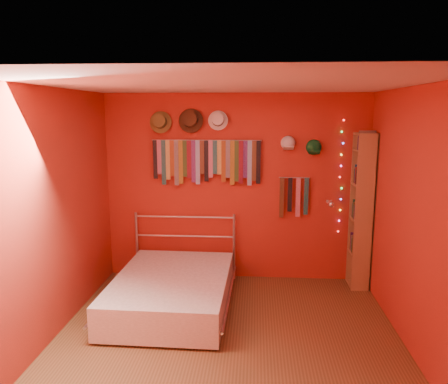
% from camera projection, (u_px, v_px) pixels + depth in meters
% --- Properties ---
extents(ground, '(3.50, 3.50, 0.00)m').
position_uv_depth(ground, '(227.00, 341.00, 4.36)').
color(ground, brown).
rests_on(ground, ground).
extents(back_wall, '(3.50, 0.02, 2.50)m').
position_uv_depth(back_wall, '(236.00, 188.00, 5.85)').
color(back_wall, maroon).
rests_on(back_wall, ground).
extents(right_wall, '(0.02, 3.50, 2.50)m').
position_uv_depth(right_wall, '(417.00, 223.00, 4.01)').
color(right_wall, maroon).
rests_on(right_wall, ground).
extents(left_wall, '(0.02, 3.50, 2.50)m').
position_uv_depth(left_wall, '(49.00, 216.00, 4.26)').
color(left_wall, maroon).
rests_on(left_wall, ground).
extents(ceiling, '(3.50, 3.50, 0.02)m').
position_uv_depth(ceiling, '(227.00, 84.00, 3.91)').
color(ceiling, white).
rests_on(ceiling, back_wall).
extents(tie_rack, '(1.45, 0.03, 0.61)m').
position_uv_depth(tie_rack, '(207.00, 160.00, 5.75)').
color(tie_rack, '#B6B6BB').
rests_on(tie_rack, back_wall).
extents(small_tie_rack, '(0.40, 0.03, 0.54)m').
position_uv_depth(small_tie_rack, '(294.00, 195.00, 5.75)').
color(small_tie_rack, '#B6B6BB').
rests_on(small_tie_rack, back_wall).
extents(fedora_olive, '(0.29, 0.16, 0.29)m').
position_uv_depth(fedora_olive, '(160.00, 122.00, 5.67)').
color(fedora_olive, olive).
rests_on(fedora_olive, back_wall).
extents(fedora_brown, '(0.32, 0.17, 0.31)m').
position_uv_depth(fedora_brown, '(190.00, 120.00, 5.63)').
color(fedora_brown, '#3F2816').
rests_on(fedora_brown, back_wall).
extents(fedora_white, '(0.26, 0.14, 0.25)m').
position_uv_depth(fedora_white, '(218.00, 120.00, 5.61)').
color(fedora_white, white).
rests_on(fedora_white, back_wall).
extents(cap_white, '(0.18, 0.23, 0.18)m').
position_uv_depth(cap_white, '(288.00, 143.00, 5.64)').
color(cap_white, white).
rests_on(cap_white, back_wall).
extents(cap_green, '(0.19, 0.24, 0.19)m').
position_uv_depth(cap_green, '(314.00, 147.00, 5.63)').
color(cap_green, '#166729').
rests_on(cap_green, back_wall).
extents(fairy_lights, '(0.06, 0.02, 1.49)m').
position_uv_depth(fairy_lights, '(341.00, 177.00, 5.68)').
color(fairy_lights, '#FF3333').
rests_on(fairy_lights, back_wall).
extents(reading_lamp, '(0.08, 0.33, 0.10)m').
position_uv_depth(reading_lamp, '(331.00, 204.00, 5.54)').
color(reading_lamp, '#B6B6BB').
rests_on(reading_lamp, back_wall).
extents(bookshelf, '(0.25, 0.34, 2.00)m').
position_uv_depth(bookshelf, '(365.00, 210.00, 5.56)').
color(bookshelf, '#A37B49').
rests_on(bookshelf, ground).
extents(bed, '(1.40, 1.90, 0.91)m').
position_uv_depth(bed, '(172.00, 291.00, 5.06)').
color(bed, '#B6B6BB').
rests_on(bed, ground).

